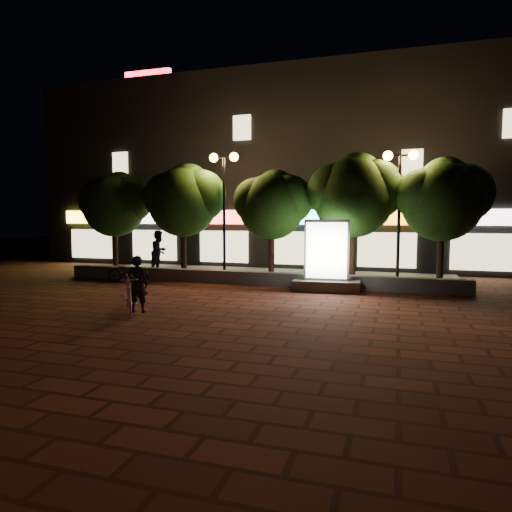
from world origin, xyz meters
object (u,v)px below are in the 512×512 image
at_px(scooter_pink, 129,293).
at_px(tree_left, 185,198).
at_px(tree_mid, 273,202).
at_px(ad_kiosk, 327,262).
at_px(rider, 138,284).
at_px(scooter_parked, 128,271).
at_px(tree_far_left, 116,202).
at_px(tree_right, 355,192).
at_px(pedestrian, 159,251).
at_px(tree_far_right, 444,196).
at_px(street_lamp_right, 400,182).
at_px(street_lamp_left, 224,183).

bearing_deg(scooter_pink, tree_left, 67.47).
bearing_deg(tree_mid, tree_left, 180.00).
xyz_separation_m(tree_mid, ad_kiosk, (2.55, -2.09, -2.20)).
xyz_separation_m(tree_left, ad_kiosk, (6.55, -2.09, -2.43)).
relative_size(rider, scooter_parked, 0.93).
bearing_deg(tree_left, tree_far_left, -180.00).
relative_size(scooter_pink, rider, 1.07).
distance_m(tree_mid, tree_right, 3.32).
height_order(tree_far_left, tree_left, tree_left).
distance_m(tree_far_left, tree_right, 10.81).
bearing_deg(pedestrian, tree_right, -87.05).
xyz_separation_m(tree_far_right, scooter_pink, (-8.65, -7.26, -2.86)).
height_order(tree_far_left, tree_far_right, tree_far_right).
distance_m(street_lamp_right, ad_kiosk, 4.16).
xyz_separation_m(tree_right, street_lamp_right, (1.64, -0.26, 0.33)).
relative_size(street_lamp_left, scooter_pink, 3.07).
xyz_separation_m(tree_far_left, ad_kiosk, (10.05, -2.09, -2.27)).
bearing_deg(street_lamp_left, rider, -88.38).
height_order(street_lamp_right, rider, street_lamp_right).
bearing_deg(scooter_pink, street_lamp_left, 52.40).
xyz_separation_m(rider, pedestrian, (-3.62, 7.60, 0.25)).
bearing_deg(tree_far_right, tree_right, 180.00).
bearing_deg(ad_kiosk, tree_far_right, 27.84).
xyz_separation_m(ad_kiosk, pedestrian, (-8.03, 2.40, 0.02)).
height_order(street_lamp_left, street_lamp_right, street_lamp_left).
bearing_deg(scooter_parked, street_lamp_right, -86.16).
bearing_deg(tree_right, ad_kiosk, -109.83).
bearing_deg(tree_far_right, pedestrian, 178.50).
distance_m(tree_far_left, street_lamp_right, 12.47).
relative_size(tree_mid, pedestrian, 2.34).
height_order(scooter_pink, pedestrian, pedestrian).
bearing_deg(tree_left, street_lamp_right, -1.68).
bearing_deg(street_lamp_right, scooter_parked, -167.91).
relative_size(tree_far_left, street_lamp_right, 0.93).
bearing_deg(tree_far_right, tree_left, 180.00).
distance_m(tree_far_left, tree_left, 3.51).
distance_m(tree_mid, scooter_pink, 8.05).
xyz_separation_m(tree_far_left, street_lamp_left, (5.45, -0.26, 0.74)).
distance_m(tree_right, pedestrian, 9.14).
distance_m(tree_right, scooter_parked, 9.50).
height_order(scooter_parked, pedestrian, pedestrian).
bearing_deg(tree_far_left, rider, -52.21).
relative_size(tree_mid, ad_kiosk, 1.78).
xyz_separation_m(tree_far_right, street_lamp_left, (-8.55, -0.26, 0.66)).
xyz_separation_m(tree_right, rider, (-5.16, -7.28, -2.78)).
xyz_separation_m(street_lamp_left, ad_kiosk, (4.60, -1.82, -3.01)).
distance_m(tree_left, scooter_parked, 4.10).
height_order(tree_left, tree_far_right, tree_left).
height_order(tree_right, street_lamp_right, tree_right).
distance_m(street_lamp_right, pedestrian, 10.82).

